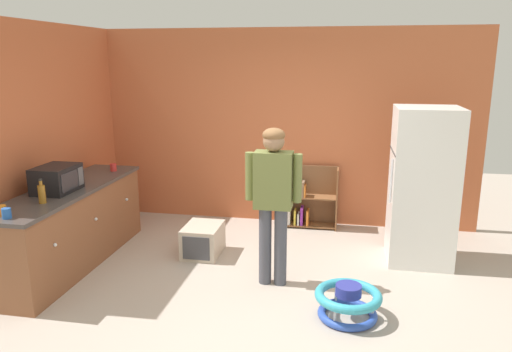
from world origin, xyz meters
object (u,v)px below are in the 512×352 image
at_px(kitchen_counter, 71,226).
at_px(blue_cup, 7,213).
at_px(orange_cup, 2,211).
at_px(refrigerator, 423,186).
at_px(red_cup, 113,167).
at_px(baby_walker, 348,302).
at_px(pet_carrier, 203,240).
at_px(microwave, 57,179).
at_px(amber_bottle, 42,193).
at_px(standing_person, 273,192).
at_px(banana_bunch, 75,176).
at_px(bookshelf, 305,201).

bearing_deg(kitchen_counter, blue_cup, -86.98).
distance_m(blue_cup, orange_cup, 0.12).
height_order(refrigerator, red_cup, refrigerator).
height_order(kitchen_counter, red_cup, red_cup).
relative_size(baby_walker, pet_carrier, 1.09).
relative_size(pet_carrier, orange_cup, 5.81).
bearing_deg(microwave, amber_bottle, -76.67).
bearing_deg(pet_carrier, kitchen_counter, -158.51).
bearing_deg(refrigerator, baby_walker, -118.46).
bearing_deg(baby_walker, microwave, 171.24).
height_order(standing_person, baby_walker, standing_person).
distance_m(kitchen_counter, pet_carrier, 1.50).
xyz_separation_m(refrigerator, banana_bunch, (-4.02, -0.42, 0.04)).
xyz_separation_m(blue_cup, red_cup, (0.06, 1.92, 0.00)).
xyz_separation_m(microwave, red_cup, (0.13, 1.02, -0.09)).
bearing_deg(pet_carrier, microwave, -153.40).
bearing_deg(baby_walker, kitchen_counter, 168.43).
bearing_deg(amber_bottle, bookshelf, 44.55).
xyz_separation_m(pet_carrier, amber_bottle, (-1.29, -1.11, 0.82)).
bearing_deg(banana_bunch, bookshelf, 27.71).
bearing_deg(standing_person, kitchen_counter, 178.37).
height_order(baby_walker, orange_cup, orange_cup).
relative_size(bookshelf, banana_bunch, 5.37).
bearing_deg(microwave, blue_cup, -85.57).
bearing_deg(orange_cup, refrigerator, 24.90).
height_order(banana_bunch, orange_cup, orange_cup).
xyz_separation_m(red_cup, orange_cup, (-0.16, -1.85, 0.00)).
height_order(pet_carrier, blue_cup, blue_cup).
distance_m(microwave, red_cup, 1.03).
xyz_separation_m(refrigerator, orange_cup, (-3.93, -1.82, 0.06)).
relative_size(bookshelf, orange_cup, 8.95).
bearing_deg(orange_cup, bookshelf, 47.71).
bearing_deg(amber_bottle, pet_carrier, 40.71).
height_order(banana_bunch, red_cup, red_cup).
distance_m(pet_carrier, amber_bottle, 1.89).
distance_m(baby_walker, microwave, 3.26).
bearing_deg(kitchen_counter, bookshelf, 35.81).
distance_m(standing_person, banana_bunch, 2.50).
distance_m(microwave, orange_cup, 0.84).
relative_size(banana_bunch, orange_cup, 1.67).
xyz_separation_m(standing_person, orange_cup, (-2.36, -0.92, -0.04)).
height_order(kitchen_counter, baby_walker, kitchen_counter).
relative_size(bookshelf, red_cup, 8.95).
xyz_separation_m(bookshelf, pet_carrier, (-1.10, -1.25, -0.18)).
distance_m(amber_bottle, blue_cup, 0.49).
relative_size(bookshelf, blue_cup, 8.95).
xyz_separation_m(pet_carrier, microwave, (-1.39, -0.70, 0.86)).
bearing_deg(amber_bottle, kitchen_counter, 98.44).
relative_size(pet_carrier, amber_bottle, 2.24).
bearing_deg(banana_bunch, baby_walker, -17.89).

